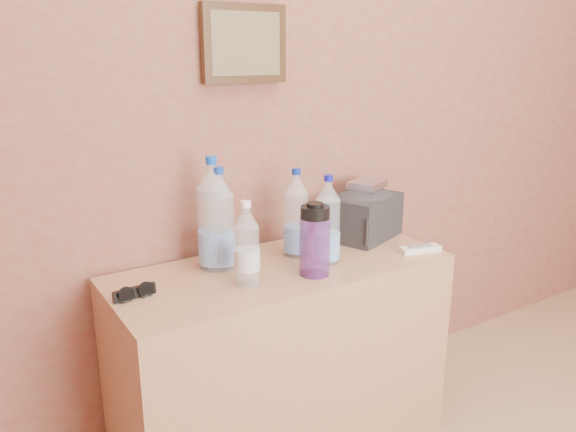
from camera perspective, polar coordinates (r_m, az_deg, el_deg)
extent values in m
plane|color=brown|center=(2.08, 2.20, 15.64)|extent=(4.00, 0.00, 4.00)
cube|color=#AB8A4D|center=(2.00, -0.58, -14.47)|extent=(1.12, 0.47, 0.70)
cylinder|color=white|center=(1.80, -6.89, -0.88)|extent=(0.09, 0.09, 0.29)
cylinder|color=#1137A4|center=(1.76, -7.08, 4.62)|extent=(0.03, 0.03, 0.02)
cylinder|color=silver|center=(1.80, -7.58, -0.43)|extent=(0.10, 0.10, 0.32)
cylinder|color=blue|center=(1.76, -7.82, 5.63)|extent=(0.04, 0.04, 0.02)
cylinder|color=white|center=(1.91, 0.83, -0.18)|extent=(0.08, 0.08, 0.27)
cylinder|color=navy|center=(1.87, 0.85, 4.55)|extent=(0.03, 0.03, 0.02)
cylinder|color=silver|center=(1.85, 4.04, -0.89)|extent=(0.08, 0.08, 0.26)
cylinder|color=#1111AB|center=(1.81, 4.14, 3.87)|extent=(0.03, 0.03, 0.02)
cylinder|color=silver|center=(1.67, -4.21, -3.37)|extent=(0.07, 0.07, 0.22)
cylinder|color=white|center=(1.63, -4.31, 1.20)|extent=(0.03, 0.03, 0.02)
cylinder|color=#612C85|center=(1.75, 2.72, -3.11)|extent=(0.10, 0.10, 0.19)
cylinder|color=black|center=(1.72, 2.78, 0.56)|extent=(0.09, 0.09, 0.05)
cube|color=silver|center=(2.03, 13.27, -3.29)|extent=(0.15, 0.08, 0.02)
cube|color=silver|center=(2.13, 8.04, 3.19)|extent=(0.16, 0.15, 0.03)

